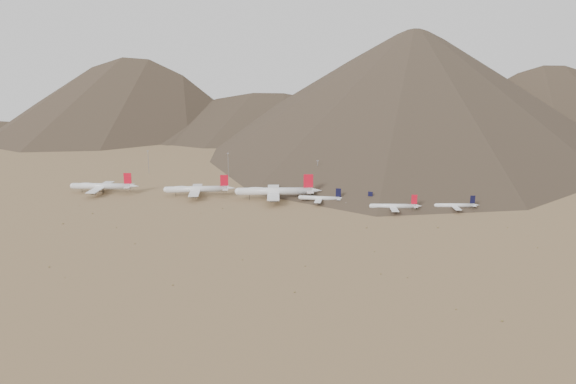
% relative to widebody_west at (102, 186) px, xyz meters
% --- Properties ---
extents(ground, '(3000.00, 3000.00, 0.00)m').
position_rel_widebody_west_xyz_m(ground, '(144.02, -19.44, -6.74)').
color(ground, olive).
rests_on(ground, ground).
extents(mountain_ridge, '(4400.00, 1000.00, 300.00)m').
position_rel_widebody_west_xyz_m(mountain_ridge, '(144.02, 880.56, 143.26)').
color(mountain_ridge, '#4C3F2E').
rests_on(mountain_ridge, ground).
extents(widebody_west, '(65.10, 51.02, 19.56)m').
position_rel_widebody_west_xyz_m(widebody_west, '(0.00, 0.00, 0.00)').
color(widebody_west, silver).
rests_on(widebody_west, ground).
extents(widebody_centre, '(63.58, 50.62, 19.62)m').
position_rel_widebody_west_xyz_m(widebody_centre, '(91.63, 10.54, 0.02)').
color(widebody_centre, silver).
rests_on(widebody_centre, ground).
extents(widebody_east, '(76.21, 60.26, 23.21)m').
position_rel_widebody_west_xyz_m(widebody_east, '(164.91, 15.04, 1.26)').
color(widebody_east, silver).
rests_on(widebody_east, ground).
extents(narrowbody_a, '(41.71, 30.06, 13.76)m').
position_rel_widebody_west_xyz_m(narrowbody_a, '(207.10, 13.54, -2.28)').
color(narrowbody_a, silver).
rests_on(narrowbody_a, ground).
extents(narrowbody_b, '(36.95, 27.34, 12.50)m').
position_rel_widebody_west_xyz_m(narrowbody_b, '(236.60, 18.32, -2.69)').
color(narrowbody_b, silver).
rests_on(narrowbody_b, ground).
extents(narrowbody_c, '(43.04, 31.63, 14.42)m').
position_rel_widebody_west_xyz_m(narrowbody_c, '(271.49, 0.64, -2.07)').
color(narrowbody_c, silver).
rests_on(narrowbody_c, ground).
extents(narrowbody_d, '(37.09, 27.38, 12.50)m').
position_rel_widebody_west_xyz_m(narrowbody_d, '(320.59, 18.14, -2.69)').
color(narrowbody_d, silver).
rests_on(narrowbody_d, ground).
extents(control_tower, '(8.00, 8.00, 12.00)m').
position_rel_widebody_west_xyz_m(control_tower, '(174.02, 100.56, -1.43)').
color(control_tower, tan).
rests_on(control_tower, ground).
extents(mast_far_west, '(2.00, 0.60, 25.70)m').
position_rel_widebody_west_xyz_m(mast_far_west, '(-2.74, 96.46, 7.46)').
color(mast_far_west, gray).
rests_on(mast_far_west, ground).
extents(mast_west, '(2.00, 0.60, 25.70)m').
position_rel_widebody_west_xyz_m(mast_west, '(87.94, 103.24, 7.46)').
color(mast_west, gray).
rests_on(mast_west, ground).
extents(mast_centre, '(2.00, 0.60, 25.70)m').
position_rel_widebody_west_xyz_m(mast_centre, '(190.02, 81.72, 7.46)').
color(mast_centre, gray).
rests_on(mast_centre, ground).
extents(mast_east, '(2.00, 0.60, 25.70)m').
position_rel_widebody_west_xyz_m(mast_east, '(256.31, 128.26, 7.46)').
color(mast_east, gray).
rests_on(mast_east, ground).
extents(mast_far_east, '(2.00, 0.60, 25.70)m').
position_rel_widebody_west_xyz_m(mast_far_east, '(345.64, 111.29, 7.46)').
color(mast_far_east, gray).
rests_on(mast_far_east, ground).
extents(desert_scrub, '(443.31, 168.90, 0.89)m').
position_rel_widebody_west_xyz_m(desert_scrub, '(147.48, -121.76, -6.42)').
color(desert_scrub, olive).
rests_on(desert_scrub, ground).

